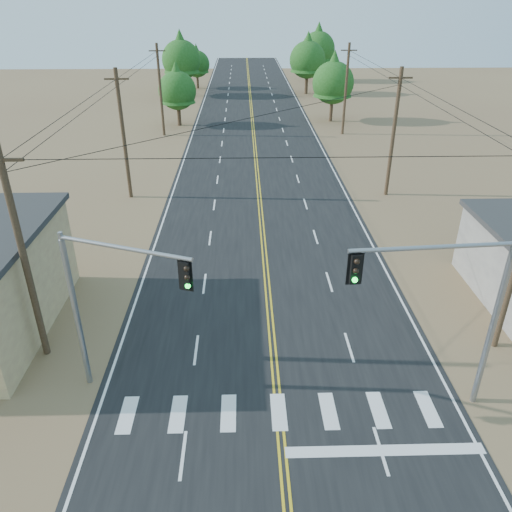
{
  "coord_description": "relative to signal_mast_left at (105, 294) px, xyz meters",
  "views": [
    {
      "loc": [
        -1.3,
        -6.61,
        14.8
      ],
      "look_at": [
        -0.72,
        14.73,
        3.5
      ],
      "focal_mm": 35.0,
      "sensor_mm": 36.0,
      "label": 1
    }
  ],
  "objects": [
    {
      "name": "road",
      "position": [
        6.57,
        20.56,
        -4.75
      ],
      "size": [
        15.0,
        200.0,
        0.02
      ],
      "primitive_type": "cube",
      "color": "black",
      "rests_on": "ground"
    },
    {
      "name": "tree_left_far",
      "position": [
        -2.43,
        74.86,
        -0.3
      ],
      "size": [
        4.38,
        4.38,
        7.29
      ],
      "color": "#3F2D1E",
      "rests_on": "ground"
    },
    {
      "name": "utility_pole_left_near",
      "position": [
        -3.93,
        2.56,
        0.36
      ],
      "size": [
        1.8,
        0.3,
        10.0
      ],
      "color": "#4C3826",
      "rests_on": "ground"
    },
    {
      "name": "utility_pole_right_far",
      "position": [
        17.07,
        42.56,
        0.36
      ],
      "size": [
        1.8,
        0.3,
        10.0
      ],
      "color": "#4C3826",
      "rests_on": "ground"
    },
    {
      "name": "utility_pole_left_far",
      "position": [
        -3.93,
        42.56,
        0.36
      ],
      "size": [
        1.8,
        0.3,
        10.0
      ],
      "color": "#4C3826",
      "rests_on": "ground"
    },
    {
      "name": "tree_right_near",
      "position": [
        16.73,
        49.23,
        0.55
      ],
      "size": [
        5.2,
        5.2,
        8.67
      ],
      "color": "#3F2D1E",
      "rests_on": "ground"
    },
    {
      "name": "tree_right_far",
      "position": [
        19.32,
        82.28,
        1.52
      ],
      "size": [
        6.16,
        6.16,
        10.26
      ],
      "color": "#3F2D1E",
      "rests_on": "ground"
    },
    {
      "name": "signal_mast_left",
      "position": [
        0.0,
        0.0,
        0.0
      ],
      "size": [
        5.11,
        2.18,
        7.08
      ],
      "rotation": [
        0.0,
        0.0,
        -0.37
      ],
      "color": "gray",
      "rests_on": "ground"
    },
    {
      "name": "utility_pole_right_mid",
      "position": [
        17.07,
        22.56,
        0.36
      ],
      "size": [
        1.8,
        0.3,
        10.0
      ],
      "color": "#4C3826",
      "rests_on": "ground"
    },
    {
      "name": "tree_left_mid",
      "position": [
        -4.24,
        67.68,
        1.34
      ],
      "size": [
        5.98,
        5.98,
        9.97
      ],
      "color": "#3F2D1E",
      "rests_on": "ground"
    },
    {
      "name": "utility_pole_left_mid",
      "position": [
        -3.93,
        22.56,
        0.36
      ],
      "size": [
        1.8,
        0.3,
        10.0
      ],
      "color": "#4C3826",
      "rests_on": "ground"
    },
    {
      "name": "tree_left_near",
      "position": [
        -2.65,
        47.43,
        -0.07
      ],
      "size": [
        4.6,
        4.6,
        7.67
      ],
      "color": "#3F2D1E",
      "rests_on": "ground"
    },
    {
      "name": "signal_mast_right",
      "position": [
        12.87,
        -1.14,
        0.23
      ],
      "size": [
        5.97,
        0.82,
        7.39
      ],
      "rotation": [
        0.0,
        0.0,
        0.07
      ],
      "color": "gray",
      "rests_on": "ground"
    },
    {
      "name": "tree_right_mid",
      "position": [
        15.83,
        69.09,
        1.1
      ],
      "size": [
        5.74,
        5.74,
        9.57
      ],
      "color": "#3F2D1E",
      "rests_on": "ground"
    }
  ]
}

